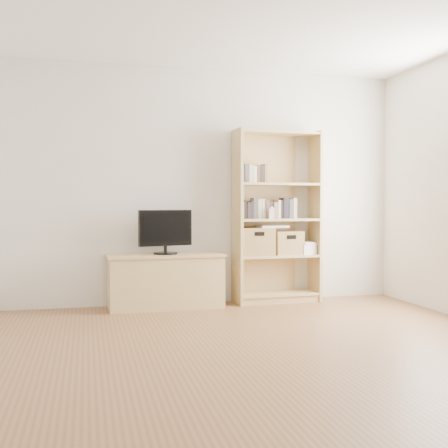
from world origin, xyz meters
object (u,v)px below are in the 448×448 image
object	(u,v)px
basket_left	(255,241)
basket_right	(287,243)
laptop	(272,226)
bookshelf	(277,217)
tv_stand	(166,282)
baby_monitor	(272,214)
television	(165,232)

from	to	relation	value
basket_left	basket_right	size ratio (longest dim) A/B	1.16
laptop	basket_right	bearing A→B (deg)	6.02
bookshelf	basket_left	bearing A→B (deg)	-178.81
bookshelf	laptop	bearing A→B (deg)	-158.70
tv_stand	basket_right	world-z (taller)	basket_right
tv_stand	laptop	bearing A→B (deg)	-0.68
bookshelf	baby_monitor	size ratio (longest dim) A/B	17.45
television	basket_left	size ratio (longest dim) A/B	1.59
bookshelf	laptop	size ratio (longest dim) A/B	6.02
baby_monitor	laptop	world-z (taller)	baby_monitor
television	tv_stand	bearing A→B (deg)	0.00
tv_stand	television	distance (m)	0.53
baby_monitor	laptop	size ratio (longest dim) A/B	0.35
television	laptop	size ratio (longest dim) A/B	1.84
baby_monitor	basket_left	world-z (taller)	baby_monitor
baby_monitor	tv_stand	bearing A→B (deg)	-177.26
tv_stand	baby_monitor	size ratio (longest dim) A/B	10.82
basket_left	laptop	world-z (taller)	laptop
basket_left	television	bearing A→B (deg)	-177.43
baby_monitor	basket_right	xyz separation A→B (m)	(0.22, 0.11, -0.33)
television	laptop	distance (m)	1.20
bookshelf	laptop	distance (m)	0.13
basket_right	television	bearing A→B (deg)	179.21
basket_right	laptop	distance (m)	0.26
tv_stand	baby_monitor	distance (m)	1.37
baby_monitor	laptop	distance (m)	0.17
bookshelf	television	world-z (taller)	bookshelf
television	laptop	world-z (taller)	television
television	basket_left	distance (m)	1.02
basket_left	baby_monitor	bearing A→B (deg)	-31.25
bookshelf	television	distance (m)	1.28
tv_stand	television	world-z (taller)	television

